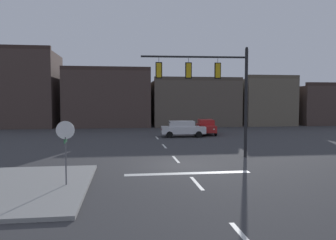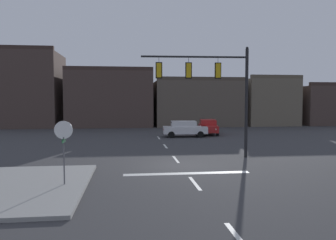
# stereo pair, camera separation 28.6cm
# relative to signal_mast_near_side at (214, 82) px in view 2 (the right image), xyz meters

# --- Properties ---
(ground_plane) EXTENTS (400.00, 400.00, 0.00)m
(ground_plane) POSITION_rel_signal_mast_near_side_xyz_m (-2.48, -2.40, -4.86)
(ground_plane) COLOR #353538
(sidewalk_near_corner) EXTENTS (5.00, 8.00, 0.15)m
(sidewalk_near_corner) POSITION_rel_signal_mast_near_side_xyz_m (-9.68, -6.40, -4.79)
(sidewalk_near_corner) COLOR gray
(sidewalk_near_corner) RESTS_ON ground
(stop_bar_paint) EXTENTS (6.40, 0.50, 0.01)m
(stop_bar_paint) POSITION_rel_signal_mast_near_side_xyz_m (-2.48, -4.40, -4.86)
(stop_bar_paint) COLOR silver
(stop_bar_paint) RESTS_ON ground
(lane_centreline) EXTENTS (0.16, 26.40, 0.01)m
(lane_centreline) POSITION_rel_signal_mast_near_side_xyz_m (-2.48, -0.40, -4.86)
(lane_centreline) COLOR silver
(lane_centreline) RESTS_ON ground
(signal_mast_near_side) EXTENTS (6.86, 0.61, 7.11)m
(signal_mast_near_side) POSITION_rel_signal_mast_near_side_xyz_m (0.00, 0.00, 0.00)
(signal_mast_near_side) COLOR black
(signal_mast_near_side) RESTS_ON ground
(stop_sign) EXTENTS (0.76, 0.64, 2.83)m
(stop_sign) POSITION_rel_signal_mast_near_side_xyz_m (-8.10, -6.47, -2.72)
(stop_sign) COLOR #56565B
(stop_sign) RESTS_ON ground
(car_lot_nearside) EXTENTS (4.53, 2.10, 1.61)m
(car_lot_nearside) POSITION_rel_signal_mast_near_side_xyz_m (0.20, 12.17, -4.01)
(car_lot_nearside) COLOR silver
(car_lot_nearside) RESTS_ON ground
(car_lot_middle) EXTENTS (2.39, 4.62, 1.61)m
(car_lot_middle) POSITION_rel_signal_mast_near_side_xyz_m (3.12, 14.22, -4.01)
(car_lot_middle) COLOR #A81E1E
(car_lot_middle) RESTS_ON ground
(building_row) EXTENTS (54.03, 12.77, 10.68)m
(building_row) POSITION_rel_signal_mast_near_side_xyz_m (1.46, 28.53, -1.13)
(building_row) COLOR #473833
(building_row) RESTS_ON ground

